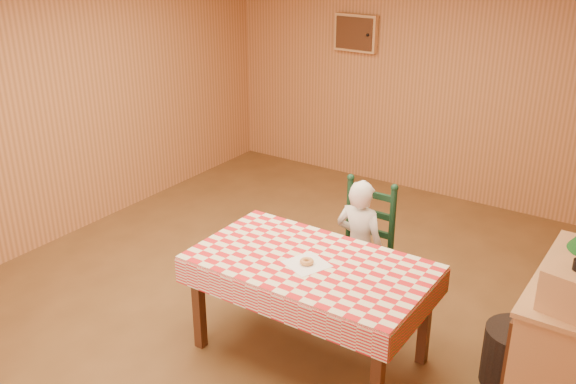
# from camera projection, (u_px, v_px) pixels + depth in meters

# --- Properties ---
(ground) EXTENTS (6.00, 6.00, 0.00)m
(ground) POSITION_uv_depth(u_px,v_px,m) (275.00, 306.00, 5.29)
(ground) COLOR brown
(ground) RESTS_ON ground
(cabin_walls) EXTENTS (5.10, 6.05, 2.65)m
(cabin_walls) POSITION_uv_depth(u_px,v_px,m) (311.00, 75.00, 4.98)
(cabin_walls) COLOR #BC7644
(cabin_walls) RESTS_ON ground
(dining_table) EXTENTS (1.66, 0.96, 0.77)m
(dining_table) POSITION_uv_depth(u_px,v_px,m) (310.00, 271.00, 4.44)
(dining_table) COLOR #4C2714
(dining_table) RESTS_ON ground
(ladder_chair) EXTENTS (0.44, 0.40, 1.08)m
(ladder_chair) POSITION_uv_depth(u_px,v_px,m) (362.00, 250.00, 5.11)
(ladder_chair) COLOR black
(ladder_chair) RESTS_ON ground
(seated_child) EXTENTS (0.41, 0.27, 1.12)m
(seated_child) POSITION_uv_depth(u_px,v_px,m) (359.00, 247.00, 5.05)
(seated_child) COLOR silver
(seated_child) RESTS_ON ground
(napkin) EXTENTS (0.34, 0.34, 0.00)m
(napkin) POSITION_uv_depth(u_px,v_px,m) (307.00, 264.00, 4.37)
(napkin) COLOR white
(napkin) RESTS_ON dining_table
(donut) EXTENTS (0.11, 0.11, 0.03)m
(donut) POSITION_uv_depth(u_px,v_px,m) (307.00, 262.00, 4.36)
(donut) COLOR #CC8A49
(donut) RESTS_ON napkin
(shelf_unit) EXTENTS (0.54, 1.24, 0.93)m
(shelf_unit) POSITION_uv_depth(u_px,v_px,m) (570.00, 341.00, 4.07)
(shelf_unit) COLOR tan
(shelf_unit) RESTS_ON ground
(crate) EXTENTS (0.35, 0.35, 0.25)m
(crate) POSITION_uv_depth(u_px,v_px,m) (575.00, 290.00, 3.53)
(crate) COLOR tan
(crate) RESTS_ON shelf_unit
(storage_bin) EXTENTS (0.45, 0.45, 0.42)m
(storage_bin) POSITION_uv_depth(u_px,v_px,m) (514.00, 357.00, 4.33)
(storage_bin) COLOR black
(storage_bin) RESTS_ON ground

